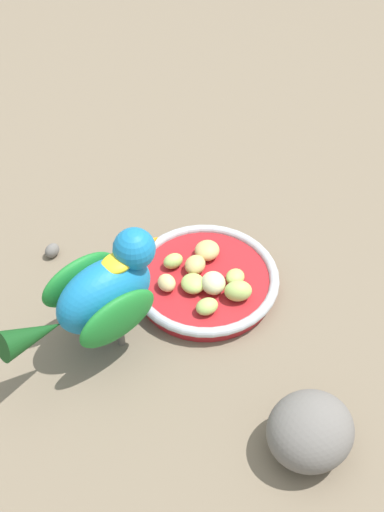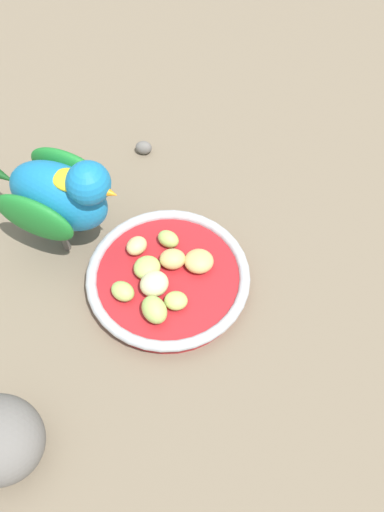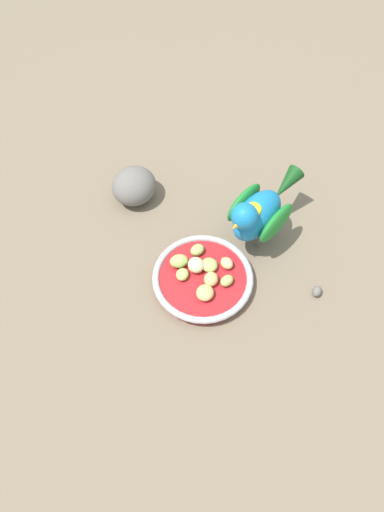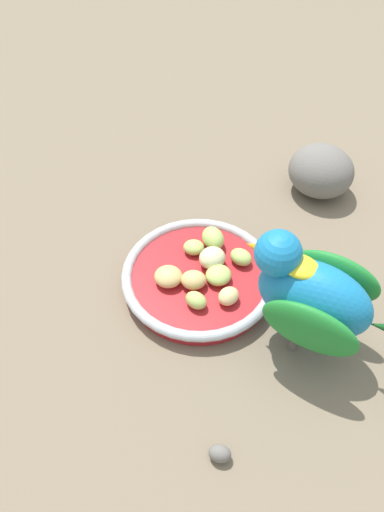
{
  "view_description": "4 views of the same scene",
  "coord_description": "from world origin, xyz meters",
  "px_view_note": "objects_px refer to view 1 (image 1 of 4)",
  "views": [
    {
      "loc": [
        -0.17,
        0.55,
        0.64
      ],
      "look_at": [
        0.01,
        0.01,
        0.04
      ],
      "focal_mm": 47.56,
      "sensor_mm": 36.0,
      "label": 1
    },
    {
      "loc": [
        -0.37,
        0.04,
        0.61
      ],
      "look_at": [
        -0.02,
        -0.01,
        0.06
      ],
      "focal_mm": 43.63,
      "sensor_mm": 36.0,
      "label": 2
    },
    {
      "loc": [
        0.04,
        -0.44,
        0.81
      ],
      "look_at": [
        -0.03,
        0.03,
        0.06
      ],
      "focal_mm": 35.19,
      "sensor_mm": 36.0,
      "label": 3
    },
    {
      "loc": [
        0.37,
        -0.01,
        0.48
      ],
      "look_at": [
        -0.02,
        0.01,
        0.04
      ],
      "focal_mm": 35.58,
      "sensor_mm": 36.0,
      "label": 4
    }
  ],
  "objects_px": {
    "apple_piece_0": "(167,283)",
    "apple_piece_5": "(213,283)",
    "apple_piece_2": "(235,277)",
    "parrot": "(101,293)",
    "apple_piece_3": "(191,283)",
    "pebble_0": "(52,250)",
    "feeding_bowl": "(205,280)",
    "apple_piece_1": "(205,250)",
    "apple_piece_7": "(207,306)",
    "apple_piece_8": "(238,291)",
    "rock_large": "(310,431)",
    "apple_piece_4": "(173,261)",
    "apple_piece_6": "(195,265)"
  },
  "relations": [
    {
      "from": "apple_piece_8",
      "to": "apple_piece_4",
      "type": "bearing_deg",
      "value": -15.6
    },
    {
      "from": "rock_large",
      "to": "parrot",
      "type": "bearing_deg",
      "value": -14.7
    },
    {
      "from": "apple_piece_6",
      "to": "parrot",
      "type": "xyz_separation_m",
      "value": [
        0.07,
        0.12,
        0.05
      ]
    },
    {
      "from": "parrot",
      "to": "rock_large",
      "type": "height_order",
      "value": "parrot"
    },
    {
      "from": "apple_piece_4",
      "to": "rock_large",
      "type": "relative_size",
      "value": 0.28
    },
    {
      "from": "apple_piece_2",
      "to": "apple_piece_7",
      "type": "bearing_deg",
      "value": 71.14
    },
    {
      "from": "apple_piece_4",
      "to": "rock_large",
      "type": "height_order",
      "value": "rock_large"
    },
    {
      "from": "apple_piece_8",
      "to": "apple_piece_2",
      "type": "bearing_deg",
      "value": -67.16
    },
    {
      "from": "apple_piece_2",
      "to": "apple_piece_4",
      "type": "xyz_separation_m",
      "value": [
        0.08,
        -0.0,
        0.0
      ]
    },
    {
      "from": "apple_piece_1",
      "to": "pebble_0",
      "type": "bearing_deg",
      "value": 12.75
    },
    {
      "from": "apple_piece_0",
      "to": "apple_piece_1",
      "type": "distance_m",
      "value": 0.07
    },
    {
      "from": "rock_large",
      "to": "apple_piece_7",
      "type": "bearing_deg",
      "value": -40.86
    },
    {
      "from": "pebble_0",
      "to": "apple_piece_5",
      "type": "bearing_deg",
      "value": 177.9
    },
    {
      "from": "apple_piece_5",
      "to": "parrot",
      "type": "xyz_separation_m",
      "value": [
        0.1,
        0.1,
        0.05
      ]
    },
    {
      "from": "apple_piece_4",
      "to": "pebble_0",
      "type": "relative_size",
      "value": 1.21
    },
    {
      "from": "apple_piece_3",
      "to": "apple_piece_5",
      "type": "height_order",
      "value": "apple_piece_5"
    },
    {
      "from": "rock_large",
      "to": "apple_piece_5",
      "type": "bearing_deg",
      "value": -47.23
    },
    {
      "from": "apple_piece_0",
      "to": "rock_large",
      "type": "height_order",
      "value": "rock_large"
    },
    {
      "from": "apple_piece_8",
      "to": "apple_piece_0",
      "type": "bearing_deg",
      "value": 7.41
    },
    {
      "from": "apple_piece_5",
      "to": "apple_piece_7",
      "type": "bearing_deg",
      "value": 94.49
    },
    {
      "from": "apple_piece_3",
      "to": "pebble_0",
      "type": "distance_m",
      "value": 0.2
    },
    {
      "from": "apple_piece_0",
      "to": "apple_piece_7",
      "type": "bearing_deg",
      "value": 160.59
    },
    {
      "from": "apple_piece_5",
      "to": "rock_large",
      "type": "distance_m",
      "value": 0.22
    },
    {
      "from": "apple_piece_7",
      "to": "apple_piece_8",
      "type": "relative_size",
      "value": 0.83
    },
    {
      "from": "apple_piece_1",
      "to": "apple_piece_8",
      "type": "height_order",
      "value": "apple_piece_8"
    },
    {
      "from": "apple_piece_0",
      "to": "parrot",
      "type": "xyz_separation_m",
      "value": [
        0.05,
        0.08,
        0.05
      ]
    },
    {
      "from": "apple_piece_0",
      "to": "apple_piece_2",
      "type": "bearing_deg",
      "value": -155.13
    },
    {
      "from": "apple_piece_1",
      "to": "parrot",
      "type": "bearing_deg",
      "value": 63.66
    },
    {
      "from": "apple_piece_2",
      "to": "parrot",
      "type": "bearing_deg",
      "value": 43.93
    },
    {
      "from": "apple_piece_4",
      "to": "pebble_0",
      "type": "distance_m",
      "value": 0.16
    },
    {
      "from": "apple_piece_2",
      "to": "parrot",
      "type": "distance_m",
      "value": 0.18
    },
    {
      "from": "apple_piece_1",
      "to": "apple_piece_2",
      "type": "bearing_deg",
      "value": 146.68
    },
    {
      "from": "apple_piece_5",
      "to": "rock_large",
      "type": "bearing_deg",
      "value": 132.77
    },
    {
      "from": "feeding_bowl",
      "to": "apple_piece_7",
      "type": "distance_m",
      "value": 0.06
    },
    {
      "from": "feeding_bowl",
      "to": "apple_piece_8",
      "type": "relative_size",
      "value": 5.54
    },
    {
      "from": "apple_piece_0",
      "to": "pebble_0",
      "type": "distance_m",
      "value": 0.17
    },
    {
      "from": "feeding_bowl",
      "to": "apple_piece_1",
      "type": "distance_m",
      "value": 0.04
    },
    {
      "from": "apple_piece_6",
      "to": "apple_piece_7",
      "type": "height_order",
      "value": "apple_piece_6"
    },
    {
      "from": "apple_piece_6",
      "to": "apple_piece_0",
      "type": "bearing_deg",
      "value": 57.8
    },
    {
      "from": "apple_piece_4",
      "to": "rock_large",
      "type": "xyz_separation_m",
      "value": [
        -0.21,
        0.18,
        0.01
      ]
    },
    {
      "from": "apple_piece_2",
      "to": "apple_piece_8",
      "type": "distance_m",
      "value": 0.03
    },
    {
      "from": "feeding_bowl",
      "to": "apple_piece_2",
      "type": "distance_m",
      "value": 0.04
    },
    {
      "from": "feeding_bowl",
      "to": "apple_piece_4",
      "type": "xyz_separation_m",
      "value": [
        0.04,
        -0.01,
        0.01
      ]
    },
    {
      "from": "apple_piece_4",
      "to": "apple_piece_6",
      "type": "xyz_separation_m",
      "value": [
        -0.03,
        -0.0,
        0.0
      ]
    },
    {
      "from": "pebble_0",
      "to": "feeding_bowl",
      "type": "bearing_deg",
      "value": -177.7
    },
    {
      "from": "apple_piece_2",
      "to": "pebble_0",
      "type": "distance_m",
      "value": 0.24
    },
    {
      "from": "apple_piece_0",
      "to": "apple_piece_5",
      "type": "xyz_separation_m",
      "value": [
        -0.05,
        -0.01,
        0.0
      ]
    },
    {
      "from": "apple_piece_2",
      "to": "apple_piece_7",
      "type": "xyz_separation_m",
      "value": [
        0.02,
        0.06,
        0.0
      ]
    },
    {
      "from": "apple_piece_0",
      "to": "parrot",
      "type": "distance_m",
      "value": 0.11
    },
    {
      "from": "feeding_bowl",
      "to": "apple_piece_3",
      "type": "height_order",
      "value": "apple_piece_3"
    }
  ]
}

